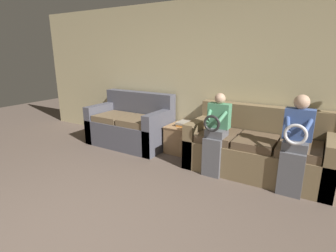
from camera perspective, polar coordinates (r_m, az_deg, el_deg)
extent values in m
cube|color=#C6B789|center=(4.62, 7.32, 10.28)|extent=(7.80, 0.06, 2.55)
cube|color=brown|center=(4.04, 18.62, -6.61)|extent=(1.97, 0.90, 0.45)
cube|color=brown|center=(4.23, 20.25, 0.87)|extent=(1.97, 0.20, 0.49)
cube|color=brown|center=(4.26, 6.87, -2.98)|extent=(0.16, 0.90, 0.69)
cube|color=brown|center=(3.94, 31.75, -6.93)|extent=(0.16, 0.90, 0.69)
cube|color=brown|center=(4.00, 10.97, -2.07)|extent=(0.52, 0.66, 0.11)
cube|color=brown|center=(3.86, 18.64, -3.28)|extent=(0.52, 0.66, 0.11)
cube|color=brown|center=(3.79, 26.75, -4.51)|extent=(0.52, 0.66, 0.11)
cube|color=#4C4C56|center=(5.03, -8.31, -1.45)|extent=(1.51, 0.85, 0.47)
cube|color=#4C4C56|center=(5.16, -6.23, 4.63)|extent=(1.51, 0.20, 0.51)
cube|color=#4C4C56|center=(5.44, -13.88, 0.94)|extent=(0.16, 0.85, 0.72)
cube|color=#4C4C56|center=(4.61, -1.84, -1.24)|extent=(0.16, 0.85, 0.72)
cube|color=brown|center=(5.07, -11.76, 1.91)|extent=(0.56, 0.61, 0.11)
cube|color=brown|center=(4.70, -6.40, 1.04)|extent=(0.56, 0.61, 0.11)
cube|color=#56565B|center=(3.75, 9.50, -6.81)|extent=(0.26, 0.10, 0.56)
cube|color=#56565B|center=(3.77, 10.53, -1.41)|extent=(0.26, 0.28, 0.11)
cube|color=#4C8E66|center=(3.77, 11.09, 2.23)|extent=(0.31, 0.14, 0.35)
sphere|color=tan|center=(3.72, 11.28, 5.88)|extent=(0.15, 0.15, 0.15)
torus|color=black|center=(3.54, 9.51, 0.54)|extent=(0.23, 0.04, 0.23)
cylinder|color=#4C8E66|center=(3.67, 8.93, 2.41)|extent=(0.12, 0.31, 0.20)
cylinder|color=#4C8E66|center=(3.61, 11.82, 2.01)|extent=(0.12, 0.31, 0.20)
cube|color=#56565B|center=(3.55, 25.11, -9.53)|extent=(0.28, 0.10, 0.56)
cube|color=#56565B|center=(3.56, 25.99, -3.78)|extent=(0.28, 0.28, 0.11)
cube|color=#3D5693|center=(3.56, 26.58, 0.33)|extent=(0.33, 0.14, 0.39)
sphere|color=tan|center=(3.51, 27.13, 4.66)|extent=(0.18, 0.18, 0.18)
torus|color=silver|center=(3.32, 26.02, -1.68)|extent=(0.25, 0.04, 0.25)
cylinder|color=#3D5693|center=(3.43, 24.64, 0.55)|extent=(0.12, 0.31, 0.22)
cylinder|color=#3D5693|center=(3.42, 28.23, 0.04)|extent=(0.12, 0.31, 0.22)
cube|color=olive|center=(4.62, 3.50, -2.80)|extent=(0.53, 0.52, 0.48)
cube|color=#9A724A|center=(4.55, 3.55, -0.03)|extent=(0.55, 0.54, 0.02)
cube|color=orange|center=(4.53, 3.63, 0.21)|extent=(0.21, 0.24, 0.03)
cube|color=gray|center=(4.53, 3.65, 0.69)|extent=(0.23, 0.27, 0.04)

